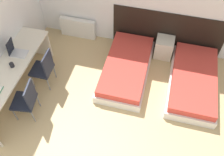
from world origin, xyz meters
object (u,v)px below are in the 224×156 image
Objects in this scene: chair_near_laptop at (44,68)px; chair_near_notebook at (26,99)px; bed_near_door at (193,81)px; bed_near_window at (126,68)px; laptop at (16,51)px; nightstand at (164,48)px.

chair_near_laptop is 0.79m from chair_near_notebook.
bed_near_window is at bearing 180.00° from bed_near_door.
bed_near_door is 3.37m from chair_near_notebook.
bed_near_door is at bearing 17.55° from chair_near_notebook.
laptop reaches higher than bed_near_door.
chair_near_laptop reaches higher than nightstand.
bed_near_window is at bearing 34.56° from chair_near_notebook.
bed_near_window is 1.44m from bed_near_door.
chair_near_notebook is at bearing -61.41° from laptop.
bed_near_window is at bearing 22.53° from chair_near_laptop.
chair_near_laptop is at bearing -147.88° from nightstand.
nightstand is (0.72, 0.76, 0.08)m from bed_near_window.
bed_near_window and bed_near_door have the same top height.
chair_near_notebook reaches higher than bed_near_door.
chair_near_notebook is at bearing -154.01° from bed_near_door.
laptop is at bearing -169.34° from bed_near_door.
nightstand is 1.46× the size of laptop.
chair_near_notebook is at bearing -135.86° from nightstand.
bed_near_door is 3.87× the size of nightstand.
bed_near_window is at bearing -133.51° from nightstand.
chair_near_laptop is 2.70× the size of laptop.
chair_near_laptop reaches higher than bed_near_window.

